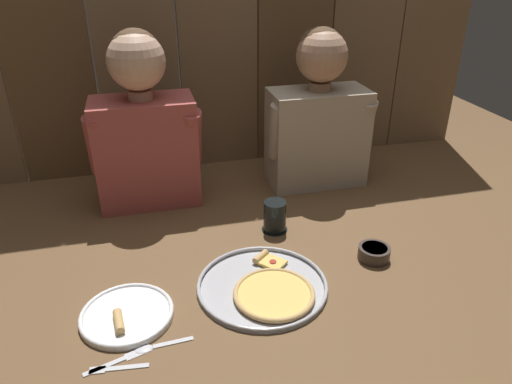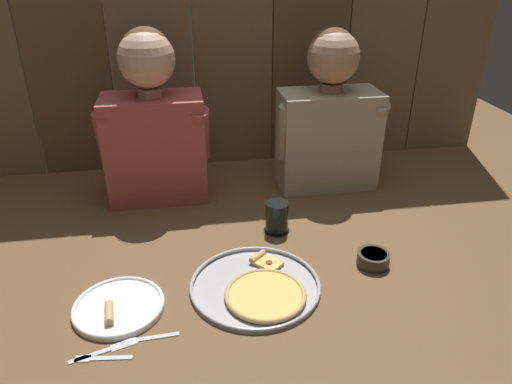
# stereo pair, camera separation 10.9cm
# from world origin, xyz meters

# --- Properties ---
(ground_plane) EXTENTS (3.20, 3.20, 0.00)m
(ground_plane) POSITION_xyz_m (0.00, 0.00, 0.00)
(ground_plane) COLOR brown
(pizza_tray) EXTENTS (0.36, 0.36, 0.03)m
(pizza_tray) POSITION_xyz_m (-0.05, -0.13, 0.01)
(pizza_tray) COLOR #B2B2B7
(pizza_tray) RESTS_ON ground
(dinner_plate) EXTENTS (0.23, 0.23, 0.03)m
(dinner_plate) POSITION_xyz_m (-0.42, -0.15, 0.01)
(dinner_plate) COLOR white
(dinner_plate) RESTS_ON ground
(drinking_glass) EXTENTS (0.08, 0.08, 0.10)m
(drinking_glass) POSITION_xyz_m (0.06, 0.16, 0.05)
(drinking_glass) COLOR black
(drinking_glass) RESTS_ON ground
(dipping_bowl) EXTENTS (0.09, 0.09, 0.04)m
(dipping_bowl) POSITION_xyz_m (0.30, -0.07, 0.02)
(dipping_bowl) COLOR #3D332D
(dipping_bowl) RESTS_ON ground
(table_fork) EXTENTS (0.13, 0.03, 0.01)m
(table_fork) POSITION_xyz_m (-0.44, -0.31, 0.00)
(table_fork) COLOR silver
(table_fork) RESTS_ON ground
(table_knife) EXTENTS (0.15, 0.06, 0.01)m
(table_knife) POSITION_xyz_m (-0.44, -0.29, 0.00)
(table_knife) COLOR silver
(table_knife) RESTS_ON ground
(table_spoon) EXTENTS (0.14, 0.03, 0.01)m
(table_spoon) POSITION_xyz_m (-0.36, -0.27, 0.00)
(table_spoon) COLOR silver
(table_spoon) RESTS_ON ground
(diner_left) EXTENTS (0.38, 0.21, 0.61)m
(diner_left) POSITION_xyz_m (-0.32, 0.47, 0.29)
(diner_left) COLOR #AD4C47
(diner_left) RESTS_ON ground
(diner_right) EXTENTS (0.40, 0.20, 0.59)m
(diner_right) POSITION_xyz_m (0.32, 0.47, 0.28)
(diner_right) COLOR #B2A38E
(diner_right) RESTS_ON ground
(wooden_backdrop_wall) EXTENTS (2.19, 0.03, 1.21)m
(wooden_backdrop_wall) POSITION_xyz_m (0.00, 0.76, 0.61)
(wooden_backdrop_wall) COLOR brown
(wooden_backdrop_wall) RESTS_ON ground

